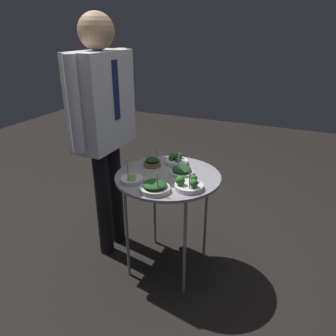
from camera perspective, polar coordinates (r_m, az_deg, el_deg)
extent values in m
plane|color=black|center=(2.48, 0.00, -16.47)|extent=(8.00, 8.00, 0.00)
cylinder|color=#939399|center=(2.10, 0.00, -1.48)|extent=(0.68, 0.68, 0.02)
cylinder|color=gray|center=(2.37, 6.59, -8.29)|extent=(0.02, 0.02, 0.70)
cylinder|color=gray|center=(2.05, 2.93, -13.80)|extent=(0.02, 0.02, 0.70)
cylinder|color=gray|center=(2.50, -2.35, -6.32)|extent=(0.02, 0.02, 0.70)
cylinder|color=gray|center=(2.20, -7.16, -11.07)|extent=(0.02, 0.02, 0.70)
cylinder|color=silver|center=(2.11, 2.41, -0.82)|extent=(0.16, 0.16, 0.02)
ellipsoid|color=#194219|center=(2.10, 2.42, -0.21)|extent=(0.12, 0.12, 0.03)
cylinder|color=#ADADB2|center=(2.05, 1.87, 0.37)|extent=(0.01, 0.01, 0.14)
cylinder|color=silver|center=(2.01, -6.29, -2.10)|extent=(0.14, 0.14, 0.03)
ellipsoid|color=#7AA847|center=(2.00, -5.72, -1.66)|extent=(0.11, 0.06, 0.01)
ellipsoid|color=#7AA847|center=(2.00, -6.02, -1.66)|extent=(0.11, 0.06, 0.01)
ellipsoid|color=#7AA847|center=(2.00, -6.31, -1.65)|extent=(0.11, 0.06, 0.01)
ellipsoid|color=#7AA847|center=(2.01, -6.61, -1.65)|extent=(0.11, 0.06, 0.01)
ellipsoid|color=#7AA847|center=(2.01, -6.90, -1.65)|extent=(0.11, 0.06, 0.01)
cylinder|color=#ADADB2|center=(1.95, -7.02, -0.66)|extent=(0.01, 0.01, 0.16)
cylinder|color=brown|center=(2.23, -2.75, 0.73)|extent=(0.12, 0.12, 0.03)
ellipsoid|color=#143816|center=(2.22, -2.76, 1.41)|extent=(0.09, 0.09, 0.03)
cylinder|color=#ADADB2|center=(2.22, -2.03, 2.25)|extent=(0.01, 0.01, 0.14)
cylinder|color=white|center=(1.92, 3.65, -3.25)|extent=(0.17, 0.17, 0.03)
sphere|color=#2D7028|center=(1.94, 4.53, -1.81)|extent=(0.04, 0.04, 0.04)
sphere|color=#2D7028|center=(1.90, 2.16, -2.20)|extent=(0.05, 0.05, 0.05)
sphere|color=#2D7028|center=(1.88, 4.52, -2.65)|extent=(0.05, 0.05, 0.05)
cylinder|color=#ADADB2|center=(1.86, 3.77, -2.51)|extent=(0.01, 0.01, 0.12)
cylinder|color=white|center=(2.26, 1.51, 1.07)|extent=(0.15, 0.15, 0.03)
sphere|color=#236023|center=(2.28, 2.07, 2.20)|extent=(0.04, 0.04, 0.04)
sphere|color=#236023|center=(2.27, 0.96, 2.13)|extent=(0.04, 0.04, 0.04)
sphere|color=#236023|center=(2.24, 0.56, 1.79)|extent=(0.04, 0.04, 0.04)
sphere|color=#236023|center=(2.21, 1.81, 1.47)|extent=(0.03, 0.03, 0.03)
sphere|color=#236023|center=(2.25, 1.54, 2.01)|extent=(0.05, 0.05, 0.05)
cylinder|color=silver|center=(1.89, -2.32, -3.67)|extent=(0.18, 0.18, 0.03)
ellipsoid|color=#1E4C1E|center=(1.88, -2.33, -2.85)|extent=(0.14, 0.14, 0.03)
cylinder|color=#ADADB2|center=(1.82, -1.83, -2.74)|extent=(0.01, 0.01, 0.14)
cylinder|color=black|center=(2.43, -11.21, -6.07)|extent=(0.10, 0.10, 0.83)
cylinder|color=black|center=(2.54, -9.12, -4.44)|extent=(0.10, 0.10, 0.83)
cube|color=silver|center=(2.23, -11.47, 11.39)|extent=(0.47, 0.23, 0.62)
cube|color=navy|center=(2.15, -9.03, 13.16)|extent=(0.06, 0.01, 0.37)
cylinder|color=silver|center=(2.02, -16.00, 10.43)|extent=(0.08, 0.08, 0.57)
cylinder|color=silver|center=(2.45, -7.80, 13.27)|extent=(0.08, 0.08, 0.57)
sphere|color=tan|center=(2.19, -12.42, 22.31)|extent=(0.23, 0.23, 0.23)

